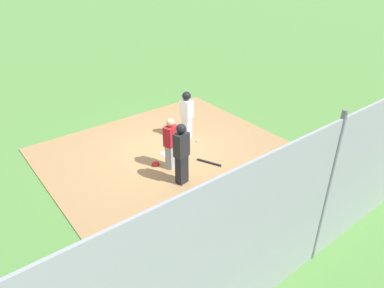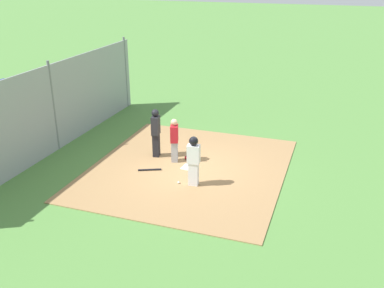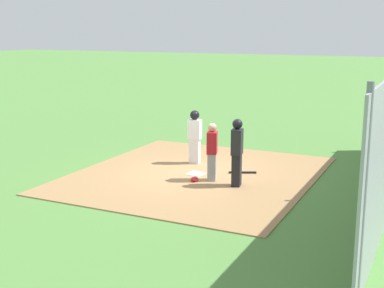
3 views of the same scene
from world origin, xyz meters
name	(u,v)px [view 3 (image 3 of 3)]	position (x,y,z in m)	size (l,w,h in m)	color
ground_plane	(196,175)	(0.00, 0.00, 0.00)	(140.00, 140.00, 0.00)	#51843D
dirt_infield	(196,175)	(0.00, 0.00, 0.01)	(7.20, 6.40, 0.03)	#9E774C
home_plate	(196,174)	(0.00, 0.00, 0.04)	(0.44, 0.44, 0.02)	white
catcher	(212,151)	(-0.36, -0.65, 0.84)	(0.44, 0.36, 1.56)	#9E9EA3
umpire	(237,151)	(-0.56, -1.43, 0.96)	(0.42, 0.32, 1.76)	black
runner	(195,133)	(1.12, 0.56, 0.95)	(0.30, 0.40, 1.62)	silver
baseball_bat	(243,172)	(0.64, -1.16, 0.06)	(0.06, 0.06, 0.78)	black
catcher_mask	(194,179)	(-0.68, -0.28, 0.09)	(0.24, 0.20, 0.12)	#B21923
baseball	(210,163)	(1.20, 0.09, 0.07)	(0.07, 0.07, 0.07)	white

